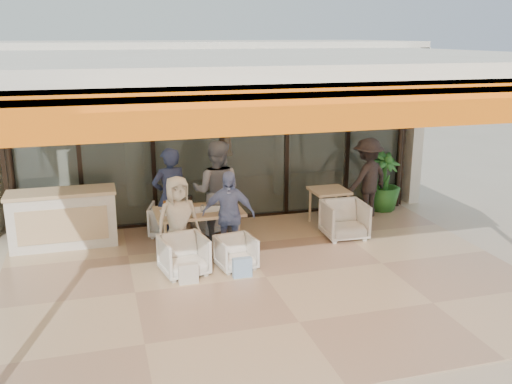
# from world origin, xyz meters

# --- Properties ---
(ground) EXTENTS (70.00, 70.00, 0.00)m
(ground) POSITION_xyz_m (0.00, 0.00, 0.00)
(ground) COLOR #C6B293
(ground) RESTS_ON ground
(terrace_floor) EXTENTS (8.00, 6.00, 0.01)m
(terrace_floor) POSITION_xyz_m (0.00, 0.00, 0.01)
(terrace_floor) COLOR tan
(terrace_floor) RESTS_ON ground
(terrace_structure) EXTENTS (8.00, 6.00, 3.40)m
(terrace_structure) POSITION_xyz_m (0.00, -0.26, 3.25)
(terrace_structure) COLOR silver
(terrace_structure) RESTS_ON ground
(glass_storefront) EXTENTS (8.08, 0.10, 3.20)m
(glass_storefront) POSITION_xyz_m (0.00, 3.00, 1.60)
(glass_storefront) COLOR #9EADA3
(glass_storefront) RESTS_ON ground
(interior_block) EXTENTS (9.05, 3.62, 3.52)m
(interior_block) POSITION_xyz_m (0.01, 5.31, 2.23)
(interior_block) COLOR silver
(interior_block) RESTS_ON ground
(host_counter) EXTENTS (1.85, 0.65, 1.04)m
(host_counter) POSITION_xyz_m (-3.04, 2.30, 0.53)
(host_counter) COLOR silver
(host_counter) RESTS_ON ground
(dining_table) EXTENTS (1.50, 0.90, 0.93)m
(dining_table) POSITION_xyz_m (-0.78, 1.46, 0.69)
(dining_table) COLOR #CFB37E
(dining_table) RESTS_ON ground
(chair_far_left) EXTENTS (0.80, 0.77, 0.68)m
(chair_far_left) POSITION_xyz_m (-1.19, 2.40, 0.34)
(chair_far_left) COLOR white
(chair_far_left) RESTS_ON ground
(chair_far_right) EXTENTS (0.77, 0.74, 0.64)m
(chair_far_right) POSITION_xyz_m (-0.35, 2.40, 0.32)
(chair_far_right) COLOR white
(chair_far_right) RESTS_ON ground
(chair_near_left) EXTENTS (0.78, 0.75, 0.70)m
(chair_near_left) POSITION_xyz_m (-1.19, 0.50, 0.35)
(chair_near_left) COLOR white
(chair_near_left) RESTS_ON ground
(chair_near_right) EXTENTS (0.66, 0.63, 0.60)m
(chair_near_right) POSITION_xyz_m (-0.35, 0.50, 0.30)
(chair_near_right) COLOR white
(chair_near_right) RESTS_ON ground
(diner_navy) EXTENTS (0.72, 0.55, 1.78)m
(diner_navy) POSITION_xyz_m (-1.19, 1.90, 0.89)
(diner_navy) COLOR #1B203C
(diner_navy) RESTS_ON ground
(diner_grey) EXTENTS (1.10, 0.99, 1.86)m
(diner_grey) POSITION_xyz_m (-0.35, 1.90, 0.93)
(diner_grey) COLOR slate
(diner_grey) RESTS_ON ground
(diner_cream) EXTENTS (0.79, 0.59, 1.48)m
(diner_cream) POSITION_xyz_m (-1.19, 1.00, 0.74)
(diner_cream) COLOR beige
(diner_cream) RESTS_ON ground
(diner_periwinkle) EXTENTS (0.95, 0.60, 1.51)m
(diner_periwinkle) POSITION_xyz_m (-0.35, 1.00, 0.76)
(diner_periwinkle) COLOR #6A7DB1
(diner_periwinkle) RESTS_ON ground
(tote_bag_cream) EXTENTS (0.30, 0.10, 0.34)m
(tote_bag_cream) POSITION_xyz_m (-1.19, 0.10, 0.17)
(tote_bag_cream) COLOR silver
(tote_bag_cream) RESTS_ON ground
(tote_bag_blue) EXTENTS (0.30, 0.10, 0.34)m
(tote_bag_blue) POSITION_xyz_m (-0.35, 0.10, 0.17)
(tote_bag_blue) COLOR #99BFD8
(tote_bag_blue) RESTS_ON ground
(side_table) EXTENTS (0.70, 0.70, 0.74)m
(side_table) POSITION_xyz_m (1.93, 2.09, 0.64)
(side_table) COLOR #CFB37E
(side_table) RESTS_ON ground
(side_chair) EXTENTS (0.79, 0.74, 0.77)m
(side_chair) POSITION_xyz_m (1.93, 1.34, 0.39)
(side_chair) COLOR white
(side_chair) RESTS_ON ground
(standing_woman) EXTENTS (1.23, 0.99, 1.66)m
(standing_woman) POSITION_xyz_m (2.89, 2.38, 0.83)
(standing_woman) COLOR black
(standing_woman) RESTS_ON ground
(potted_palm) EXTENTS (0.96, 0.96, 1.30)m
(potted_palm) POSITION_xyz_m (3.44, 2.71, 0.65)
(potted_palm) COLOR #1E5919
(potted_palm) RESTS_ON ground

